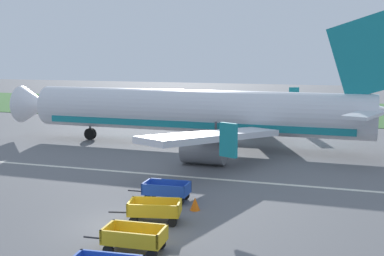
{
  "coord_description": "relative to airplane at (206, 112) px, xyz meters",
  "views": [
    {
      "loc": [
        10.07,
        -20.47,
        8.15
      ],
      "look_at": [
        -0.54,
        12.89,
        2.8
      ],
      "focal_mm": 45.95,
      "sensor_mm": 36.0,
      "label": 1
    }
  ],
  "objects": [
    {
      "name": "baggage_cart_second_in_row",
      "position": [
        3.52,
        -23.09,
        -2.45
      ],
      "size": [
        3.59,
        1.54,
        1.07
      ],
      "color": "gold",
      "rests_on": "ground"
    },
    {
      "name": "baggage_cart_third_in_row",
      "position": [
        2.96,
        -19.47,
        -2.45
      ],
      "size": [
        3.63,
        1.88,
        1.07
      ],
      "color": "gold",
      "rests_on": "ground"
    },
    {
      "name": "traffic_cone_near_plane",
      "position": [
        4.28,
        -17.1,
        -2.7
      ],
      "size": [
        0.53,
        0.53,
        0.7
      ],
      "primitive_type": "cone",
      "color": "orange",
      "rests_on": "ground"
    },
    {
      "name": "airplane",
      "position": [
        0.0,
        0.0,
        0.0
      ],
      "size": [
        37.54,
        30.29,
        11.34
      ],
      "color": "silver",
      "rests_on": "ground"
    },
    {
      "name": "baggage_cart_fourth_in_row",
      "position": [
        2.28,
        -16.04,
        -2.45
      ],
      "size": [
        3.58,
        1.5,
        1.07
      ],
      "color": "#234CB2",
      "rests_on": "ground"
    },
    {
      "name": "grass_strip",
      "position": [
        1.57,
        29.89,
        -3.02
      ],
      "size": [
        220.0,
        28.0,
        0.06
      ],
      "primitive_type": "cube",
      "color": "#3D7033",
      "rests_on": "ground"
    },
    {
      "name": "apron_stripe",
      "position": [
        1.57,
        -10.59,
        -3.05
      ],
      "size": [
        120.0,
        0.36,
        0.01
      ],
      "primitive_type": "cube",
      "color": "silver",
      "rests_on": "ground"
    },
    {
      "name": "ground_plane",
      "position": [
        1.57,
        -20.3,
        -3.05
      ],
      "size": [
        220.0,
        220.0,
        0.0
      ],
      "primitive_type": "plane",
      "color": "slate"
    }
  ]
}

